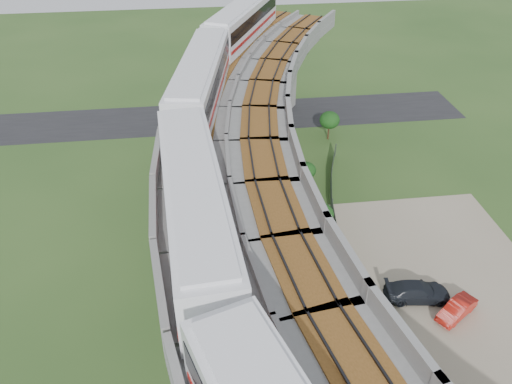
% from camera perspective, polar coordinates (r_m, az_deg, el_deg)
% --- Properties ---
extents(ground, '(160.00, 160.00, 0.00)m').
position_cam_1_polar(ground, '(35.79, -2.44, -13.01)').
color(ground, '#2E4F1F').
rests_on(ground, ground).
extents(dirt_lot, '(18.00, 26.00, 0.04)m').
position_cam_1_polar(dirt_lot, '(37.78, 20.06, -12.48)').
color(dirt_lot, gray).
rests_on(dirt_lot, ground).
extents(asphalt_road, '(60.00, 8.00, 0.03)m').
position_cam_1_polar(asphalt_road, '(60.20, -5.08, 8.50)').
color(asphalt_road, '#232326').
rests_on(asphalt_road, ground).
extents(viaduct, '(19.58, 73.98, 11.40)m').
position_cam_1_polar(viaduct, '(30.18, 4.42, -0.65)').
color(viaduct, '#99968E').
rests_on(viaduct, ground).
extents(metro_train, '(11.76, 61.28, 3.64)m').
position_cam_1_polar(metro_train, '(30.10, -2.69, 6.62)').
color(metro_train, white).
rests_on(metro_train, ground).
extents(fence, '(3.87, 38.73, 1.50)m').
position_cam_1_polar(fence, '(36.98, 13.01, -10.50)').
color(fence, '#2D382D').
rests_on(fence, ground).
extents(tree_0, '(2.17, 2.17, 3.24)m').
position_cam_1_polar(tree_0, '(54.76, 8.40, 8.14)').
color(tree_0, '#382314').
rests_on(tree_0, ground).
extents(tree_1, '(1.80, 1.80, 2.36)m').
position_cam_1_polar(tree_1, '(46.89, 5.79, 2.47)').
color(tree_1, '#382314').
rests_on(tree_1, ground).
extents(tree_2, '(2.11, 2.11, 2.80)m').
position_cam_1_polar(tree_2, '(40.91, 7.41, -2.54)').
color(tree_2, '#382314').
rests_on(tree_2, ground).
extents(tree_3, '(2.44, 2.44, 2.70)m').
position_cam_1_polar(tree_3, '(34.59, 9.74, -11.77)').
color(tree_3, '#382314').
rests_on(tree_3, ground).
extents(car_red, '(3.54, 2.86, 1.13)m').
position_cam_1_polar(car_red, '(37.40, 21.97, -12.32)').
color(car_red, red).
rests_on(car_red, dirt_lot).
extents(car_dark, '(4.79, 2.39, 1.34)m').
position_cam_1_polar(car_dark, '(37.57, 17.95, -10.76)').
color(car_dark, black).
rests_on(car_dark, dirt_lot).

